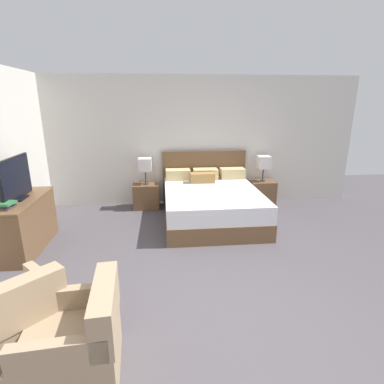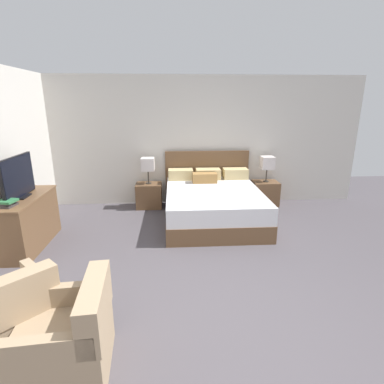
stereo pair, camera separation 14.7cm
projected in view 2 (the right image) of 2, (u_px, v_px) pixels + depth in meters
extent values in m
plane|color=#4C474C|center=(224.00, 347.00, 2.57)|extent=(11.83, 11.83, 0.00)
cube|color=beige|center=(193.00, 142.00, 6.01)|extent=(6.78, 0.06, 2.53)
cube|color=brown|center=(213.00, 213.00, 5.29)|extent=(1.63, 1.98, 0.28)
cube|color=silver|center=(213.00, 198.00, 5.21)|extent=(1.61, 1.96, 0.28)
cube|color=brown|center=(207.00, 177.00, 6.14)|extent=(1.69, 0.05, 1.09)
cube|color=#D6BC7F|center=(181.00, 174.00, 5.89)|extent=(0.48, 0.28, 0.20)
cube|color=#D6BC7F|center=(208.00, 174.00, 5.92)|extent=(0.48, 0.28, 0.20)
cube|color=#D6BC7F|center=(235.00, 174.00, 5.96)|extent=(0.48, 0.28, 0.20)
cube|color=#A87A42|center=(205.00, 178.00, 5.66)|extent=(0.46, 0.22, 0.18)
cube|color=brown|center=(149.00, 195.00, 5.97)|extent=(0.50, 0.40, 0.49)
cube|color=#473120|center=(148.00, 196.00, 5.77)|extent=(0.43, 0.01, 0.21)
cube|color=brown|center=(265.00, 193.00, 6.11)|extent=(0.50, 0.40, 0.49)
cube|color=#473120|center=(268.00, 194.00, 5.91)|extent=(0.43, 0.01, 0.21)
cylinder|color=#332D28|center=(149.00, 183.00, 5.90)|extent=(0.11, 0.11, 0.02)
cylinder|color=#332D28|center=(148.00, 177.00, 5.86)|extent=(0.02, 0.02, 0.25)
cube|color=silver|center=(148.00, 164.00, 5.79)|extent=(0.25, 0.25, 0.25)
cylinder|color=#332D28|center=(266.00, 181.00, 6.04)|extent=(0.11, 0.11, 0.02)
cylinder|color=#332D28|center=(266.00, 175.00, 6.00)|extent=(0.02, 0.02, 0.25)
cube|color=silver|center=(267.00, 163.00, 5.93)|extent=(0.25, 0.25, 0.25)
cube|color=brown|center=(26.00, 222.00, 4.28)|extent=(0.47, 1.22, 0.76)
cube|color=brown|center=(22.00, 198.00, 4.17)|extent=(0.49, 1.25, 0.02)
cube|color=black|center=(21.00, 197.00, 4.15)|extent=(0.18, 0.26, 0.02)
cube|color=black|center=(18.00, 177.00, 4.07)|extent=(0.04, 0.82, 0.57)
cube|color=black|center=(19.00, 177.00, 4.07)|extent=(0.01, 0.80, 0.55)
cube|color=#383333|center=(6.00, 205.00, 3.79)|extent=(0.22, 0.22, 0.03)
cube|color=#383333|center=(5.00, 203.00, 3.78)|extent=(0.22, 0.20, 0.03)
cube|color=#2D7042|center=(7.00, 201.00, 3.77)|extent=(0.24, 0.22, 0.03)
cube|color=#9E8466|center=(8.00, 324.00, 2.56)|extent=(0.96, 0.96, 0.40)
cube|color=#9E8466|center=(12.00, 299.00, 2.28)|extent=(0.60, 0.59, 0.36)
cube|color=#9E8466|center=(39.00, 280.00, 2.69)|extent=(0.50, 0.51, 0.18)
cube|color=#9E8466|center=(63.00, 350.00, 2.29)|extent=(0.73, 0.73, 0.40)
cube|color=#9E8466|center=(95.00, 305.00, 2.22)|extent=(0.22, 0.69, 0.36)
cube|color=#9E8466|center=(46.00, 350.00, 1.92)|extent=(0.63, 0.14, 0.18)
cube|color=#9E8466|center=(68.00, 294.00, 2.48)|extent=(0.63, 0.14, 0.18)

